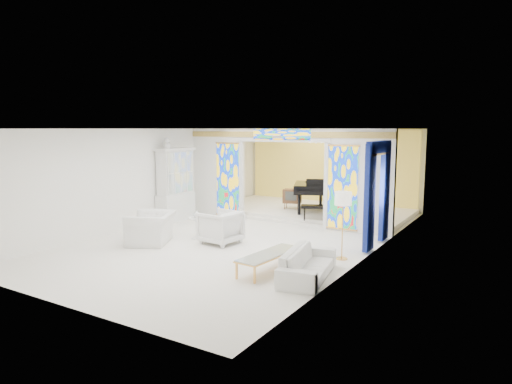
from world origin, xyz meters
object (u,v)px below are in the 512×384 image
Objects in this scene: coffee_table at (269,255)px; tv_console at (292,196)px; armchair_right at (220,227)px; armchair_left at (151,228)px; grand_piano at (322,188)px; china_cabinet at (175,185)px; sofa at (308,264)px.

tv_console is (-2.56, 6.13, 0.28)m from coffee_table.
armchair_left is at bearing -53.92° from armchair_right.
grand_piano reaches higher than armchair_right.
tv_console is at bearing -171.40° from armchair_right.
coffee_table is 0.54× the size of grand_piano.
china_cabinet is 2.85× the size of armchair_right.
sofa is at bearing 57.66° from armchair_left.
armchair_left is 0.38× the size of grand_piano.
china_cabinet is at bearing 52.90° from sofa.
armchair_left is at bearing 173.13° from coffee_table.
tv_console is (-1.04, -0.21, -0.34)m from grand_piano.
armchair_left is 1.78× the size of tv_console.
armchair_left is at bearing 74.16° from sofa.
armchair_right is at bearing 56.01° from sofa.
tv_console reaches higher than armchair_left.
tv_console is (2.73, 3.03, -0.53)m from china_cabinet.
grand_piano is (-1.52, 6.33, 0.62)m from coffee_table.
china_cabinet reaches higher than armchair_right.
armchair_left is at bearing -116.53° from tv_console.
china_cabinet is 3.54m from armchair_right.
china_cabinet is at bearing 149.64° from coffee_table.
armchair_left is 5.81m from tv_console.
grand_piano reaches higher than coffee_table.
grand_piano is at bearing 10.14° from sofa.
coffee_table is at bearing -81.19° from tv_console.
armchair_left reaches higher than coffee_table.
tv_console is (-3.43, 6.09, 0.35)m from sofa.
coffee_table is (3.83, -0.46, -0.05)m from armchair_left.
armchair_right reaches higher than sofa.
armchair_right is at bearing 93.68° from armchair_left.
grand_piano reaches higher than tv_console.
grand_piano is (-2.40, 6.29, 0.69)m from sofa.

